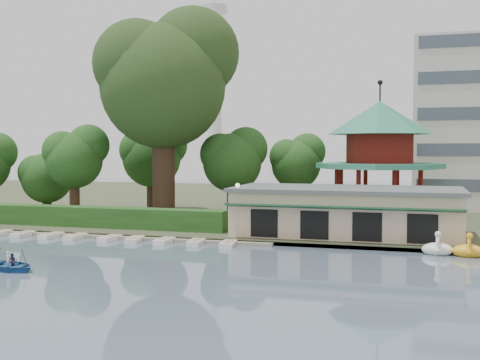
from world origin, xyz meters
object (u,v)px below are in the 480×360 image
at_px(pavilion, 379,149).
at_px(big_tree, 165,75).
at_px(boathouse, 346,211).
at_px(rowboat_with_passengers, 10,261).
at_px(dock, 81,235).

height_order(pavilion, big_tree, big_tree).
distance_m(pavilion, big_tree, 22.42).
xyz_separation_m(boathouse, pavilion, (2.00, 10.03, 5.11)).
xyz_separation_m(pavilion, big_tree, (-20.83, -3.80, 7.38)).
height_order(boathouse, big_tree, big_tree).
bearing_deg(big_tree, rowboat_with_passengers, -89.16).
bearing_deg(pavilion, dock, -148.34).
relative_size(pavilion, big_tree, 0.63).
relative_size(big_tree, rowboat_with_passengers, 3.53).
relative_size(dock, boathouse, 1.83).
bearing_deg(dock, pavilion, 31.66).
bearing_deg(pavilion, boathouse, -101.28).
bearing_deg(pavilion, rowboat_with_passengers, -125.52).
bearing_deg(pavilion, big_tree, -169.67).
relative_size(dock, rowboat_with_passengers, 5.58).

